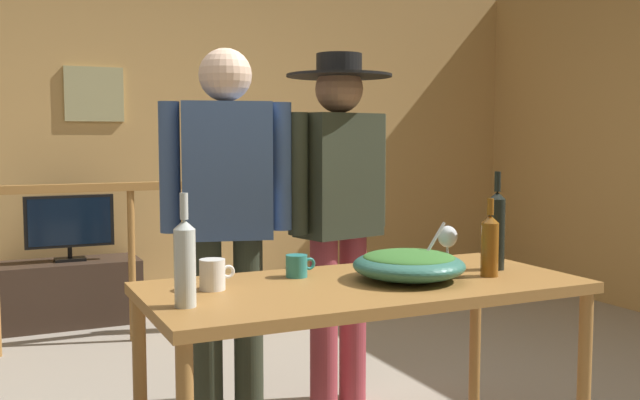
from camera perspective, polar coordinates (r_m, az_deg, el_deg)
back_wall at (r=5.61m, az=-11.73°, el=4.70°), size 6.10×0.10×2.51m
framed_picture at (r=5.46m, az=-17.32°, el=7.94°), size 0.41×0.03×0.39m
stair_railing at (r=4.59m, az=-17.66°, el=-2.79°), size 3.19×0.10×1.04m
tv_console at (r=5.25m, az=-18.95°, el=-6.88°), size 0.90×0.40×0.43m
flat_screen_tv at (r=5.14m, az=-19.07°, el=-1.70°), size 0.57×0.12×0.45m
serving_table at (r=2.65m, az=3.48°, el=-7.95°), size 1.57×0.73×0.75m
salad_bowl at (r=2.68m, az=6.99°, el=-4.98°), size 0.41×0.41×0.21m
wine_glass at (r=2.91m, az=9.98°, el=-2.99°), size 0.08×0.08×0.17m
wine_bottle_dark at (r=2.93m, az=13.70°, el=-2.22°), size 0.07×0.07×0.39m
wine_bottle_amber at (r=2.79m, az=13.18°, el=-3.40°), size 0.07×0.07×0.29m
wine_bottle_clear at (r=2.27m, az=-10.56°, el=-4.73°), size 0.07×0.07×0.35m
mug_teal at (r=2.72m, az=-1.80°, el=-5.19°), size 0.12×0.08×0.08m
mug_white at (r=2.52m, az=-8.41°, el=-5.80°), size 0.12×0.09×0.11m
person_standing_left at (r=3.18m, az=-7.33°, el=-0.40°), size 0.56×0.31×1.65m
person_standing_right at (r=3.39m, az=1.49°, el=0.18°), size 0.55×0.49×1.65m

